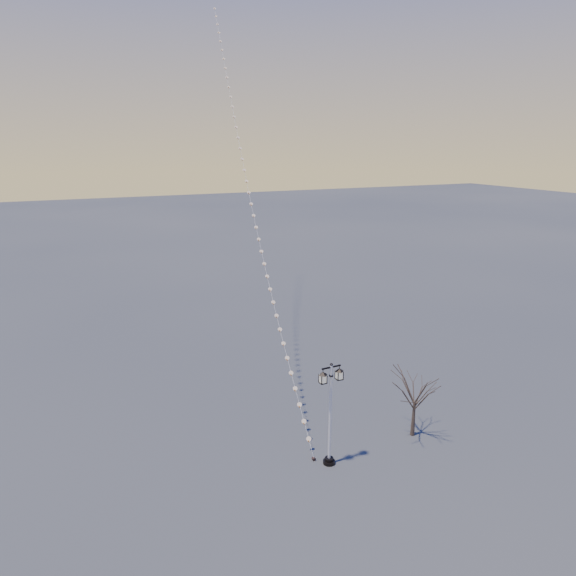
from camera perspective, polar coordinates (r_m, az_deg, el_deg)
ground at (r=28.82m, az=6.30°, el=-18.87°), size 300.00×300.00×0.00m
street_lamp at (r=27.28m, az=4.67°, el=-13.15°), size 1.45×0.64×5.73m
bare_tree at (r=30.71m, az=13.81°, el=-11.07°), size 2.36×2.36×3.91m
kite_train at (r=41.96m, az=-4.40°, el=13.78°), size 7.13×36.56×30.16m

